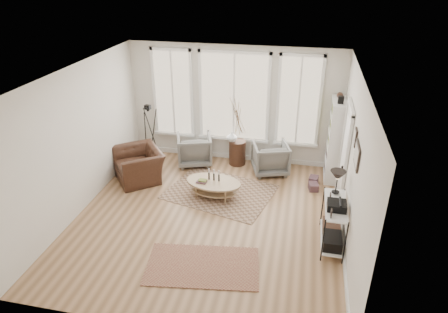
% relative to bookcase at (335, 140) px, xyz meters
% --- Properties ---
extents(room, '(5.50, 5.54, 2.90)m').
position_rel_bookcase_xyz_m(room, '(-2.42, -2.20, 0.47)').
color(room, '#A77D56').
rests_on(room, ground).
extents(bay_window, '(4.14, 0.12, 2.24)m').
position_rel_bookcase_xyz_m(bay_window, '(-2.44, 0.49, 0.65)').
color(bay_window, tan).
rests_on(bay_window, ground).
extents(door, '(0.09, 1.06, 2.22)m').
position_rel_bookcase_xyz_m(door, '(0.13, -1.08, 0.17)').
color(door, silver).
rests_on(door, ground).
extents(bookcase, '(0.31, 0.85, 2.06)m').
position_rel_bookcase_xyz_m(bookcase, '(0.00, 0.00, 0.00)').
color(bookcase, white).
rests_on(bookcase, ground).
extents(low_shelf, '(0.38, 1.08, 1.30)m').
position_rel_bookcase_xyz_m(low_shelf, '(-0.06, -2.52, -0.44)').
color(low_shelf, white).
rests_on(low_shelf, ground).
extents(wall_art, '(0.04, 0.88, 0.44)m').
position_rel_bookcase_xyz_m(wall_art, '(0.14, -2.49, 0.92)').
color(wall_art, black).
rests_on(wall_art, ground).
extents(rug_main, '(2.56, 2.16, 0.01)m').
position_rel_bookcase_xyz_m(rug_main, '(-2.41, -1.22, -0.95)').
color(rug_main, brown).
rests_on(rug_main, ground).
extents(rug_runner, '(2.01, 1.30, 0.01)m').
position_rel_bookcase_xyz_m(rug_runner, '(-2.18, -3.62, -0.94)').
color(rug_runner, maroon).
rests_on(rug_runner, ground).
extents(coffee_table, '(1.28, 0.90, 0.55)m').
position_rel_bookcase_xyz_m(coffee_table, '(-2.52, -1.43, -0.66)').
color(coffee_table, '#A1845D').
rests_on(coffee_table, ground).
extents(armchair_left, '(1.05, 1.06, 0.77)m').
position_rel_bookcase_xyz_m(armchair_left, '(-3.34, 0.02, -0.57)').
color(armchair_left, slate).
rests_on(armchair_left, ground).
extents(armchair_right, '(1.02, 1.04, 0.76)m').
position_rel_bookcase_xyz_m(armchair_right, '(-1.44, -0.05, -0.58)').
color(armchair_right, slate).
rests_on(armchair_right, ground).
extents(side_table, '(0.42, 0.42, 1.75)m').
position_rel_bookcase_xyz_m(side_table, '(-2.29, 0.22, -0.12)').
color(side_table, '#3C2217').
rests_on(side_table, ground).
extents(vase, '(0.26, 0.26, 0.26)m').
position_rel_bookcase_xyz_m(vase, '(-2.42, 0.18, -0.20)').
color(vase, silver).
rests_on(vase, side_table).
extents(accent_chair, '(1.49, 1.47, 0.73)m').
position_rel_bookcase_xyz_m(accent_chair, '(-4.39, -1.01, -0.59)').
color(accent_chair, '#3C2217').
rests_on(accent_chair, ground).
extents(tripod_camera, '(0.51, 0.51, 1.45)m').
position_rel_bookcase_xyz_m(tripod_camera, '(-4.50, 0.05, -0.29)').
color(tripod_camera, black).
rests_on(tripod_camera, ground).
extents(book_stack_near, '(0.24, 0.28, 0.16)m').
position_rel_bookcase_xyz_m(book_stack_near, '(-0.39, -0.38, -0.88)').
color(book_stack_near, brown).
rests_on(book_stack_near, ground).
extents(book_stack_far, '(0.24, 0.28, 0.16)m').
position_rel_bookcase_xyz_m(book_stack_far, '(-0.39, -0.69, -0.87)').
color(book_stack_far, brown).
rests_on(book_stack_far, ground).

